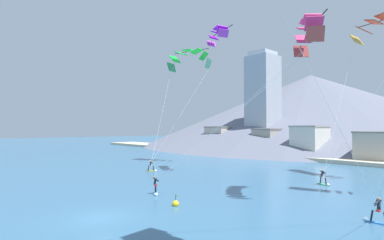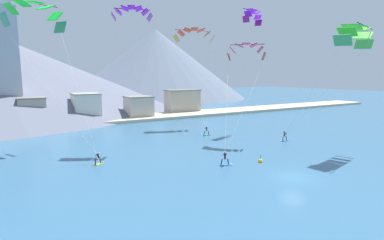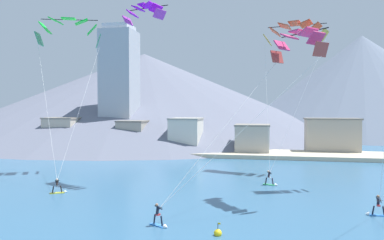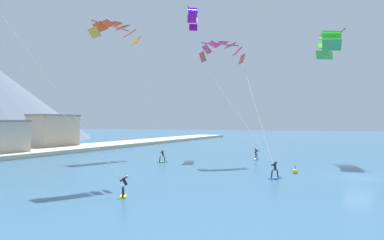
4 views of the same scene
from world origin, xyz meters
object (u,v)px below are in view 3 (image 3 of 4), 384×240
at_px(kitesurfer_mid_center, 59,189).
at_px(parafoil_kite_near_trail, 297,42).
at_px(kitesurfer_near_trail, 160,219).
at_px(parafoil_kite_distant_high_outer, 144,11).
at_px(race_marker_buoy, 218,233).
at_px(kitesurfer_far_left, 271,180).
at_px(kitesurfer_near_lead, 376,209).
at_px(parafoil_kite_mid_center, 69,29).
at_px(parafoil_kite_far_left, 295,30).

relative_size(kitesurfer_mid_center, parafoil_kite_near_trail, 0.12).
height_order(kitesurfer_near_trail, kitesurfer_mid_center, kitesurfer_near_trail).
xyz_separation_m(parafoil_kite_distant_high_outer, race_marker_buoy, (10.62, -16.04, -19.80)).
height_order(parafoil_kite_near_trail, race_marker_buoy, parafoil_kite_near_trail).
relative_size(kitesurfer_far_left, race_marker_buoy, 1.76).
xyz_separation_m(kitesurfer_mid_center, parafoil_kite_distant_high_outer, (7.06, 6.54, 19.49)).
distance_m(kitesurfer_near_lead, parafoil_kite_near_trail, 15.80).
relative_size(parafoil_kite_mid_center, race_marker_buoy, 19.29).
bearing_deg(parafoil_kite_far_left, kitesurfer_near_trail, -113.33).
bearing_deg(parafoil_kite_far_left, parafoil_kite_mid_center, -167.28).
bearing_deg(kitesurfer_mid_center, parafoil_kite_near_trail, 1.63).
bearing_deg(kitesurfer_far_left, parafoil_kite_far_left, 72.34).
xyz_separation_m(kitesurfer_near_lead, kitesurfer_near_trail, (-16.58, -6.14, 0.02)).
distance_m(kitesurfer_near_lead, parafoil_kite_far_left, 28.36).
bearing_deg(parafoil_kite_mid_center, kitesurfer_far_left, -7.03).
bearing_deg(kitesurfer_near_trail, parafoil_kite_near_trail, 40.80).
height_order(kitesurfer_mid_center, parafoil_kite_near_trail, parafoil_kite_near_trail).
bearing_deg(race_marker_buoy, parafoil_kite_near_trail, 59.46).
height_order(kitesurfer_near_lead, parafoil_kite_far_left, parafoil_kite_far_left).
height_order(parafoil_kite_distant_high_outer, race_marker_buoy, parafoil_kite_distant_high_outer).
height_order(kitesurfer_mid_center, race_marker_buoy, kitesurfer_mid_center).
xyz_separation_m(kitesurfer_mid_center, parafoil_kite_far_left, (24.69, 18.28, 18.95)).
bearing_deg(kitesurfer_far_left, parafoil_kite_near_trail, -73.88).
height_order(kitesurfer_near_lead, kitesurfer_near_trail, kitesurfer_near_trail).
bearing_deg(parafoil_kite_distant_high_outer, race_marker_buoy, -56.50).
height_order(kitesurfer_near_trail, parafoil_kite_near_trail, parafoil_kite_near_trail).
bearing_deg(parafoil_kite_far_left, kitesurfer_mid_center, -143.48).
bearing_deg(parafoil_kite_mid_center, parafoil_kite_distant_high_outer, -22.17).
relative_size(parafoil_kite_near_trail, parafoil_kite_mid_center, 0.74).
bearing_deg(parafoil_kite_near_trail, race_marker_buoy, -120.54).
bearing_deg(parafoil_kite_distant_high_outer, kitesurfer_far_left, 6.74).
bearing_deg(kitesurfer_near_lead, parafoil_kite_mid_center, 158.49).
distance_m(kitesurfer_far_left, parafoil_kite_near_trail, 16.27).
distance_m(kitesurfer_mid_center, race_marker_buoy, 20.07).
relative_size(kitesurfer_near_lead, parafoil_kite_far_left, 0.09).
xyz_separation_m(kitesurfer_near_lead, kitesurfer_mid_center, (-29.77, 2.24, -0.05)).
relative_size(kitesurfer_near_trail, parafoil_kite_distant_high_outer, 0.31).
bearing_deg(parafoil_kite_near_trail, kitesurfer_mid_center, -178.37).
xyz_separation_m(kitesurfer_far_left, parafoil_kite_distant_high_outer, (-14.44, -1.71, 19.39)).
height_order(parafoil_kite_far_left, parafoil_kite_distant_high_outer, parafoil_kite_distant_high_outer).
relative_size(kitesurfer_near_trail, parafoil_kite_mid_center, 0.09).
distance_m(kitesurfer_far_left, parafoil_kite_mid_center, 32.85).
distance_m(kitesurfer_near_trail, parafoil_kite_distant_high_outer, 25.24).
relative_size(parafoil_kite_mid_center, parafoil_kite_distant_high_outer, 3.38).
relative_size(kitesurfer_mid_center, race_marker_buoy, 1.67).
height_order(kitesurfer_near_lead, parafoil_kite_near_trail, parafoil_kite_near_trail).
xyz_separation_m(parafoil_kite_near_trail, parafoil_kite_mid_center, (-28.88, 10.86, 4.61)).
bearing_deg(parafoil_kite_far_left, kitesurfer_far_left, -107.66).
distance_m(kitesurfer_near_trail, parafoil_kite_near_trail, 19.89).
xyz_separation_m(kitesurfer_far_left, parafoil_kite_mid_center, (-26.70, 3.29, 18.85)).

